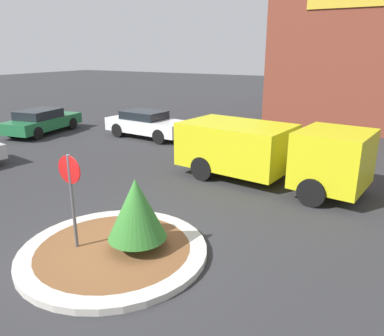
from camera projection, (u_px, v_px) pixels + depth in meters
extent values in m
plane|color=#2D2D30|center=(114.00, 254.00, 8.20)|extent=(120.00, 120.00, 0.00)
cylinder|color=#BCB7AD|center=(114.00, 251.00, 8.17)|extent=(4.07, 4.07, 0.14)
cylinder|color=brown|center=(114.00, 251.00, 8.17)|extent=(3.34, 3.34, 0.14)
cylinder|color=#4C4C51|center=(73.00, 205.00, 7.93)|extent=(0.07, 0.07, 2.24)
cylinder|color=#B71414|center=(69.00, 170.00, 7.69)|extent=(0.61, 0.03, 0.61)
cylinder|color=brown|center=(138.00, 242.00, 8.12)|extent=(0.08, 0.08, 0.26)
cone|color=#2D6B28|center=(136.00, 209.00, 7.89)|extent=(1.27, 1.27, 1.33)
cube|color=gold|center=(333.00, 158.00, 11.11)|extent=(2.22, 2.48, 1.65)
cube|color=gold|center=(236.00, 145.00, 13.01)|extent=(3.94, 2.81, 1.50)
cube|color=black|center=(359.00, 153.00, 10.63)|extent=(0.29, 2.00, 0.58)
cylinder|color=black|center=(335.00, 173.00, 12.28)|extent=(0.85, 0.36, 0.83)
cylinder|color=black|center=(312.00, 192.00, 10.61)|extent=(0.85, 0.36, 0.83)
cylinder|color=black|center=(235.00, 155.00, 14.44)|extent=(0.85, 0.36, 0.83)
cylinder|color=black|center=(202.00, 168.00, 12.76)|extent=(0.85, 0.36, 0.83)
cube|color=#1E6638|center=(43.00, 123.00, 19.99)|extent=(2.49, 4.67, 0.57)
cube|color=black|center=(39.00, 114.00, 19.64)|extent=(1.90, 2.36, 0.44)
cylinder|color=black|center=(48.00, 122.00, 21.56)|extent=(0.30, 0.68, 0.66)
cylinder|color=black|center=(72.00, 124.00, 21.03)|extent=(0.30, 0.68, 0.66)
cylinder|color=black|center=(11.00, 131.00, 19.09)|extent=(0.30, 0.68, 0.66)
cylinder|color=black|center=(37.00, 133.00, 18.56)|extent=(0.30, 0.68, 0.66)
cube|color=silver|center=(148.00, 126.00, 18.97)|extent=(4.50, 2.05, 0.64)
cube|color=black|center=(144.00, 115.00, 18.93)|extent=(2.21, 1.66, 0.40)
cylinder|color=black|center=(178.00, 131.00, 18.94)|extent=(0.72, 0.24, 0.71)
cylinder|color=black|center=(159.00, 137.00, 17.71)|extent=(0.72, 0.24, 0.71)
cylinder|color=black|center=(138.00, 125.00, 20.39)|extent=(0.72, 0.24, 0.71)
cylinder|color=black|center=(118.00, 130.00, 19.15)|extent=(0.72, 0.24, 0.71)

